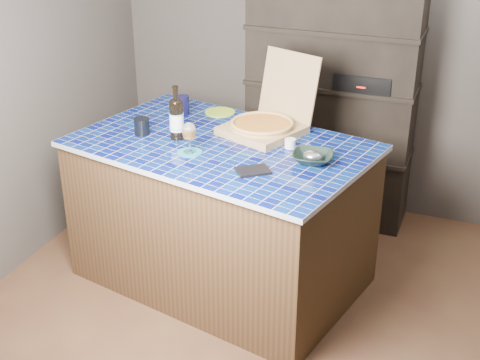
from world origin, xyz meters
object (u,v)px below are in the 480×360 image
at_px(mead_bottle, 177,118).
at_px(bowl, 313,158).
at_px(pizza_box, 265,123).
at_px(wine_glass, 189,132).
at_px(dvd_case, 253,171).
at_px(kitchen_island, 222,213).

distance_m(mead_bottle, bowl, 0.88).
bearing_deg(pizza_box, bowl, -18.22).
bearing_deg(wine_glass, bowl, 10.56).
relative_size(wine_glass, bowl, 0.80).
height_order(mead_bottle, dvd_case, mead_bottle).
bearing_deg(mead_bottle, pizza_box, 31.52).
xyz_separation_m(mead_bottle, dvd_case, (0.60, -0.29, -0.13)).
height_order(pizza_box, dvd_case, pizza_box).
height_order(wine_glass, dvd_case, wine_glass).
height_order(kitchen_island, dvd_case, dvd_case).
height_order(dvd_case, bowl, bowl).
xyz_separation_m(dvd_case, bowl, (0.27, 0.24, 0.02)).
distance_m(kitchen_island, wine_glass, 0.65).
relative_size(pizza_box, bowl, 2.77).
xyz_separation_m(kitchen_island, pizza_box, (0.19, 0.26, 0.55)).
distance_m(pizza_box, mead_bottle, 0.56).
xyz_separation_m(mead_bottle, bowl, (0.87, -0.04, -0.10)).
height_order(kitchen_island, mead_bottle, mead_bottle).
xyz_separation_m(pizza_box, wine_glass, (-0.30, -0.46, 0.06)).
height_order(kitchen_island, bowl, bowl).
distance_m(pizza_box, dvd_case, 0.59).
bearing_deg(mead_bottle, dvd_case, -25.62).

